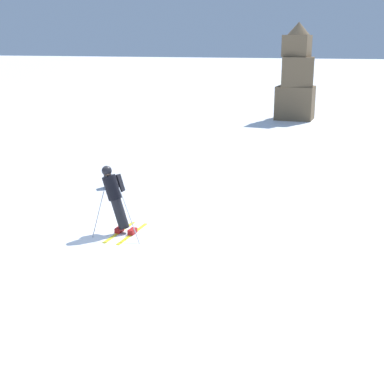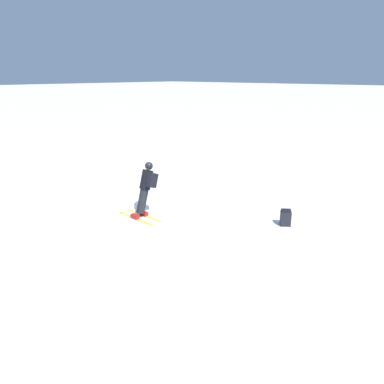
# 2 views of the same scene
# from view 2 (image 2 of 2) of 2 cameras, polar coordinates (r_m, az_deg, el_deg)

# --- Properties ---
(ground_plane) EXTENTS (300.00, 300.00, 0.00)m
(ground_plane) POSITION_cam_2_polar(r_m,az_deg,el_deg) (12.10, -6.65, -3.32)
(ground_plane) COLOR white
(skier) EXTENTS (1.29, 1.63, 1.73)m
(skier) POSITION_cam_2_polar(r_m,az_deg,el_deg) (11.72, -7.07, 0.82)
(skier) COLOR yellow
(skier) RESTS_ON ground
(spare_backpack) EXTENTS (0.36, 0.37, 0.50)m
(spare_backpack) POSITION_cam_2_polar(r_m,az_deg,el_deg) (11.37, 14.08, -3.82)
(spare_backpack) COLOR black
(spare_backpack) RESTS_ON ground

